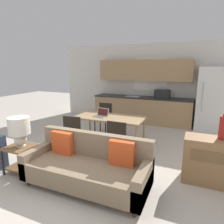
{
  "coord_description": "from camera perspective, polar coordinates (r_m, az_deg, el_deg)",
  "views": [
    {
      "loc": [
        1.72,
        -2.41,
        1.91
      ],
      "look_at": [
        0.06,
        1.5,
        0.95
      ],
      "focal_mm": 32.0,
      "sensor_mm": 36.0,
      "label": 1
    }
  ],
  "objects": [
    {
      "name": "side_table",
      "position": [
        4.1,
        -24.65,
        -11.05
      ],
      "size": [
        0.47,
        0.47,
        0.5
      ],
      "color": "brown",
      "rests_on": "ground_plane"
    },
    {
      "name": "ground_plane",
      "position": [
        3.52,
        -11.19,
        -20.39
      ],
      "size": [
        20.0,
        20.0,
        0.0
      ],
      "primitive_type": "plane",
      "color": "beige"
    },
    {
      "name": "kitchen_counter",
      "position": [
        7.03,
        8.72,
        3.88
      ],
      "size": [
        3.37,
        0.65,
        2.15
      ],
      "color": "tan",
      "rests_on": "ground_plane"
    },
    {
      "name": "couch",
      "position": [
        3.4,
        -6.79,
        -15.08
      ],
      "size": [
        2.03,
        0.8,
        0.83
      ],
      "color": "#3D2D1E",
      "rests_on": "ground_plane"
    },
    {
      "name": "dining_chair_near_left",
      "position": [
        4.54,
        -10.56,
        -5.55
      ],
      "size": [
        0.47,
        0.47,
        0.88
      ],
      "rotation": [
        0.0,
        0.0,
        3.27
      ],
      "color": "black",
      "rests_on": "ground_plane"
    },
    {
      "name": "wall_back",
      "position": [
        7.26,
        9.39,
        8.2
      ],
      "size": [
        6.4,
        0.07,
        2.7
      ],
      "color": "silver",
      "rests_on": "ground_plane"
    },
    {
      "name": "credenza",
      "position": [
        3.8,
        28.34,
        -12.51
      ],
      "size": [
        1.12,
        0.45,
        0.78
      ],
      "color": "olive",
      "rests_on": "ground_plane"
    },
    {
      "name": "dining_table",
      "position": [
        4.9,
        -0.56,
        -2.02
      ],
      "size": [
        1.66,
        0.82,
        0.72
      ],
      "color": "tan",
      "rests_on": "ground_plane"
    },
    {
      "name": "dining_chair_near_right",
      "position": [
        4.07,
        1.94,
        -7.53
      ],
      "size": [
        0.43,
        0.43,
        0.88
      ],
      "rotation": [
        0.0,
        0.0,
        3.12
      ],
      "color": "black",
      "rests_on": "ground_plane"
    },
    {
      "name": "table_lamp",
      "position": [
        3.93,
        -24.97,
        -4.31
      ],
      "size": [
        0.37,
        0.37,
        0.54
      ],
      "color": "silver",
      "rests_on": "side_table"
    },
    {
      "name": "refrigerator",
      "position": [
        6.71,
        26.38,
        3.29
      ],
      "size": [
        0.81,
        0.75,
        1.92
      ],
      "color": "white",
      "rests_on": "ground_plane"
    },
    {
      "name": "dining_chair_far_left",
      "position": [
        5.82,
        -2.38,
        -1.27
      ],
      "size": [
        0.42,
        0.42,
        0.88
      ],
      "rotation": [
        0.0,
        0.0,
        -0.01
      ],
      "color": "black",
      "rests_on": "ground_plane"
    },
    {
      "name": "laptop",
      "position": [
        4.91,
        -3.04,
        -0.71
      ],
      "size": [
        0.36,
        0.31,
        0.2
      ],
      "rotation": [
        0.0,
        0.0,
        -0.17
      ],
      "color": "#B7BABC",
      "rests_on": "dining_table"
    }
  ]
}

